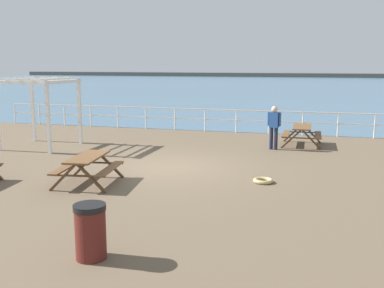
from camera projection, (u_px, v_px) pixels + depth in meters
The scene contains 10 objects.
ground_plane at pixel (169, 170), 14.32m from camera, with size 30.00×24.00×0.20m, color brown.
sea_band at pixel (287, 86), 64.25m from camera, with size 142.00×90.00×0.01m, color #476B84.
distant_shoreline at pixel (301, 77), 104.96m from camera, with size 142.00×6.00×1.80m, color #4C4C47.
seaward_railing at pixel (221, 117), 21.51m from camera, with size 23.07×0.07×1.08m.
picnic_table_mid_centre at pixel (88, 163), 12.23m from camera, with size 1.76×1.99×0.80m.
picnic_table_far_left at pixel (302, 131), 17.97m from camera, with size 1.57×1.82×0.80m.
visitor at pixel (274, 125), 17.06m from camera, with size 0.52×0.28×1.66m.
lattice_pergola at pixel (39, 96), 17.43m from camera, with size 2.46×2.58×2.70m.
litter_bin at pixel (90, 231), 7.56m from camera, with size 0.55×0.55×0.95m.
rope_coil at pixel (263, 181), 12.45m from camera, with size 0.55×0.55×0.11m, color tan.
Camera 1 is at (4.51, -13.22, 3.27)m, focal length 42.15 mm.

